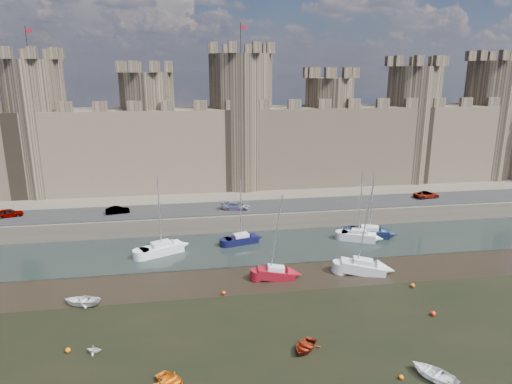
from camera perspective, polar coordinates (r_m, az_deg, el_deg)
ground at (r=40.44m, az=4.43°, el=-19.67°), size 160.00×160.00×0.00m
water_channel at (r=61.29m, az=-0.76°, el=-6.91°), size 160.00×12.00×0.08m
quay at (r=95.11m, az=-3.88°, el=1.86°), size 160.00×60.00×2.50m
road at (r=69.79m, az=-1.94°, el=-1.95°), size 160.00×7.00×0.10m
castle at (r=81.37m, az=-3.68°, el=7.07°), size 108.50×11.00×29.00m
car_0 at (r=74.12m, az=-28.52°, el=-2.33°), size 4.03×2.41×1.29m
car_1 at (r=69.75m, az=-16.92°, el=-2.19°), size 3.55×1.82×1.12m
car_2 at (r=68.58m, az=-2.50°, el=-1.76°), size 4.58×2.62×1.25m
car_3 at (r=79.88m, az=20.56°, el=-0.32°), size 4.41×2.44×1.17m
sailboat_0 at (r=60.13m, az=-11.73°, el=-6.92°), size 5.79×4.19×10.12m
sailboat_1 at (r=62.26m, az=-1.86°, el=-5.88°), size 4.73×2.80×8.90m
sailboat_2 at (r=64.82m, az=12.71°, el=-5.32°), size 4.95×3.56×9.98m
sailboat_3 at (r=66.79m, az=14.01°, el=-4.84°), size 5.75×3.87×9.40m
sailboat_4 at (r=52.42m, az=2.50°, el=-10.08°), size 4.40×2.07×9.94m
sailboat_5 at (r=55.16m, az=13.19°, el=-9.09°), size 5.50×3.32×11.11m
dinghy_0 at (r=37.63m, az=-10.60°, el=-22.35°), size 3.52×3.70×0.62m
dinghy_2 at (r=40.15m, az=21.38°, el=-20.44°), size 4.16×4.40×0.74m
dinghy_3 at (r=42.56m, az=-19.59°, el=-18.09°), size 1.52×1.38×0.69m
dinghy_4 at (r=40.93m, az=6.16°, el=-18.71°), size 3.59×3.73×0.63m
dinghy_6 at (r=50.51m, az=-20.97°, el=-12.60°), size 4.48×3.83×0.78m
buoy_0 at (r=43.48m, az=-22.46°, el=-17.81°), size 0.46×0.46×0.46m
buoy_1 at (r=49.35m, az=-4.06°, el=-12.46°), size 0.44×0.44×0.44m
buoy_2 at (r=39.35m, az=17.69°, el=-21.20°), size 0.38×0.38×0.38m
buoy_3 at (r=53.52m, az=19.01°, el=-10.99°), size 0.47×0.47×0.47m
buoy_5 at (r=48.59m, az=21.27°, el=-13.98°), size 0.49×0.49×0.49m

